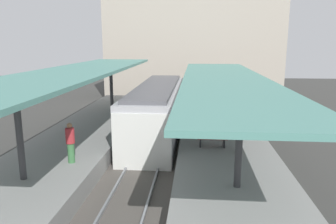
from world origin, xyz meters
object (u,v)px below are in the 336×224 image
(passenger_mid_platform, at_px, (239,134))
(platform_bench, at_px, (212,137))
(commuter_train, at_px, (157,110))
(platform_sign, at_px, (210,94))
(passenger_far_end, at_px, (70,142))
(passenger_near_bench, at_px, (232,119))

(passenger_mid_platform, bearing_deg, platform_bench, 146.84)
(commuter_train, relative_size, platform_sign, 5.45)
(platform_bench, xyz_separation_m, passenger_mid_platform, (1.14, -0.75, 0.40))
(commuter_train, distance_m, platform_bench, 5.71)
(passenger_mid_platform, distance_m, passenger_far_end, 7.21)
(commuter_train, bearing_deg, platform_bench, -56.43)
(platform_bench, relative_size, passenger_far_end, 0.84)
(passenger_mid_platform, xyz_separation_m, passenger_far_end, (-6.98, -1.84, 0.00))
(commuter_train, distance_m, passenger_far_end, 7.81)
(platform_sign, xyz_separation_m, passenger_mid_platform, (1.06, -6.47, -0.76))
(platform_bench, height_order, passenger_far_end, passenger_far_end)
(platform_sign, distance_m, passenger_mid_platform, 6.60)
(passenger_near_bench, distance_m, passenger_far_end, 8.36)
(commuter_train, xyz_separation_m, passenger_near_bench, (4.26, -2.68, 0.15))
(commuter_train, bearing_deg, platform_sign, 16.78)
(platform_bench, bearing_deg, platform_sign, 89.22)
(commuter_train, bearing_deg, passenger_near_bench, -32.17)
(platform_bench, xyz_separation_m, platform_sign, (0.08, 5.73, 1.16))
(passenger_mid_platform, bearing_deg, passenger_far_end, -165.24)
(passenger_near_bench, height_order, passenger_far_end, passenger_near_bench)
(passenger_near_bench, xyz_separation_m, passenger_far_end, (-6.94, -4.66, -0.01))
(platform_bench, distance_m, platform_sign, 5.85)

